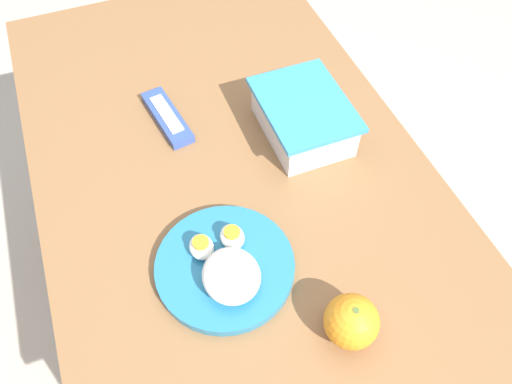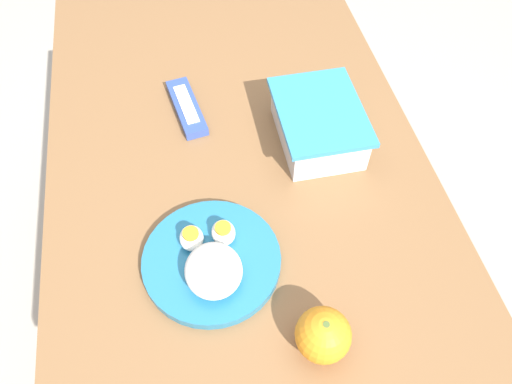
{
  "view_description": "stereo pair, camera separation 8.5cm",
  "coord_description": "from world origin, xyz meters",
  "px_view_note": "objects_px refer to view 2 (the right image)",
  "views": [
    {
      "loc": [
        0.53,
        -0.17,
        1.42
      ],
      "look_at": [
        0.07,
        0.01,
        0.73
      ],
      "focal_mm": 35.0,
      "sensor_mm": 36.0,
      "label": 1
    },
    {
      "loc": [
        0.55,
        -0.08,
        1.42
      ],
      "look_at": [
        0.07,
        0.01,
        0.73
      ],
      "focal_mm": 35.0,
      "sensor_mm": 36.0,
      "label": 2
    }
  ],
  "objects_px": {
    "orange_fruit": "(323,335)",
    "candy_bar": "(187,107)",
    "rice_plate": "(212,261)",
    "food_container": "(318,126)"
  },
  "relations": [
    {
      "from": "orange_fruit",
      "to": "candy_bar",
      "type": "height_order",
      "value": "orange_fruit"
    },
    {
      "from": "food_container",
      "to": "candy_bar",
      "type": "relative_size",
      "value": 1.24
    },
    {
      "from": "food_container",
      "to": "candy_bar",
      "type": "distance_m",
      "value": 0.27
    },
    {
      "from": "orange_fruit",
      "to": "rice_plate",
      "type": "relative_size",
      "value": 0.36
    },
    {
      "from": "candy_bar",
      "to": "rice_plate",
      "type": "bearing_deg",
      "value": -0.3
    },
    {
      "from": "orange_fruit",
      "to": "food_container",
      "type": "bearing_deg",
      "value": 165.28
    },
    {
      "from": "food_container",
      "to": "orange_fruit",
      "type": "height_order",
      "value": "orange_fruit"
    },
    {
      "from": "food_container",
      "to": "orange_fruit",
      "type": "relative_size",
      "value": 2.53
    },
    {
      "from": "rice_plate",
      "to": "candy_bar",
      "type": "distance_m",
      "value": 0.36
    },
    {
      "from": "food_container",
      "to": "rice_plate",
      "type": "relative_size",
      "value": 0.91
    }
  ]
}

